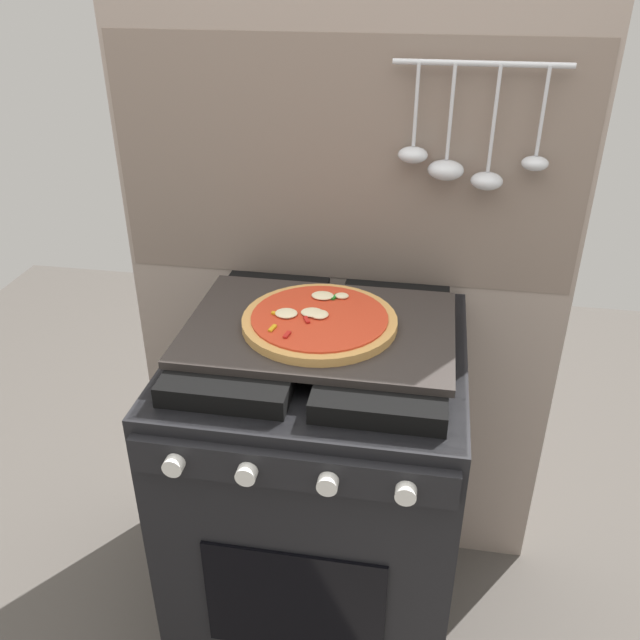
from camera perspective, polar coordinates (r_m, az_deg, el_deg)
ground_plane at (r=1.98m, az=-0.00°, el=-24.14°), size 4.00×4.00×0.00m
kitchen_backsplash at (r=1.71m, az=2.02°, el=1.33°), size 1.10×0.09×1.55m
stove at (r=1.64m, az=-0.01°, el=-14.72°), size 0.60×0.64×0.90m
baking_tray at (r=1.37m, az=-0.00°, el=-0.66°), size 0.54×0.38×0.02m
pizza_left at (r=1.35m, az=-0.24°, el=-0.02°), size 0.31×0.31×0.03m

